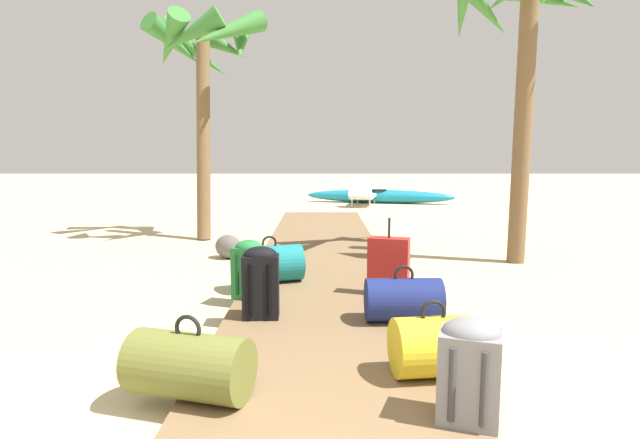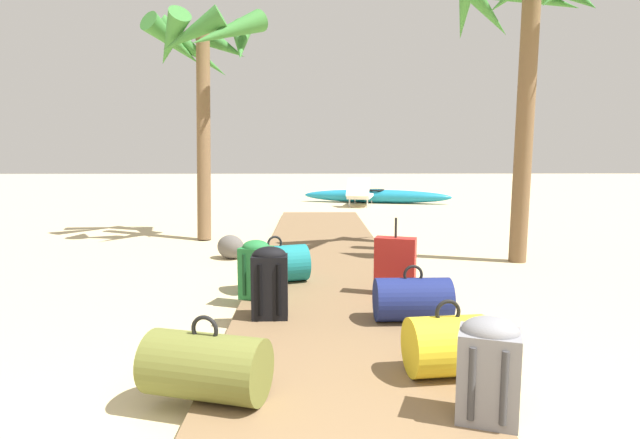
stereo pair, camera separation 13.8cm
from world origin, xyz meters
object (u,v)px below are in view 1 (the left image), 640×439
(duffel_bag_teal, at_px, (272,264))
(backpack_green, at_px, (252,267))
(backpack_black, at_px, (263,280))
(kayak, at_px, (382,196))
(duffel_bag_olive, at_px, (192,365))
(lounge_chair, at_px, (366,194))
(duffel_bag_navy, at_px, (406,300))
(suitcase_red, at_px, (391,266))
(duffel_bag_yellow, at_px, (435,346))
(backpack_grey, at_px, (472,368))
(palm_tree_near_left, at_px, (207,55))
(palm_tree_far_right, at_px, (522,11))

(duffel_bag_teal, relative_size, backpack_green, 1.39)
(backpack_black, xyz_separation_m, kayak, (2.21, 10.72, -0.20))
(duffel_bag_olive, distance_m, lounge_chair, 11.50)
(duffel_bag_navy, bearing_deg, suitcase_red, 91.46)
(duffel_bag_yellow, relative_size, duffel_bag_olive, 0.69)
(backpack_grey, height_order, duffel_bag_navy, backpack_grey)
(palm_tree_near_left, bearing_deg, suitcase_red, -56.32)
(lounge_chair, bearing_deg, duffel_bag_navy, -92.81)
(backpack_black, distance_m, backpack_green, 0.64)
(duffel_bag_navy, bearing_deg, backpack_grey, -87.07)
(backpack_grey, relative_size, duffel_bag_teal, 0.71)
(duffel_bag_olive, distance_m, palm_tree_near_left, 6.72)
(duffel_bag_yellow, bearing_deg, backpack_grey, -82.58)
(palm_tree_far_right, bearing_deg, duffel_bag_olive, -128.92)
(palm_tree_near_left, relative_size, kayak, 0.88)
(backpack_grey, height_order, duffel_bag_yellow, backpack_grey)
(suitcase_red, distance_m, kayak, 10.07)
(duffel_bag_olive, bearing_deg, kayak, 78.56)
(palm_tree_far_right, bearing_deg, duffel_bag_yellow, -115.94)
(duffel_bag_navy, xyz_separation_m, palm_tree_far_right, (1.84, 2.70, 2.97))
(backpack_green, xyz_separation_m, palm_tree_near_left, (-1.23, 3.95, 2.68))
(duffel_bag_navy, height_order, backpack_green, backpack_green)
(backpack_black, distance_m, duffel_bag_yellow, 1.66)
(duffel_bag_navy, height_order, lounge_chair, lounge_chair)
(palm_tree_far_right, bearing_deg, suitcase_red, -134.18)
(backpack_black, distance_m, duffel_bag_teal, 1.21)
(duffel_bag_navy, relative_size, duffel_bag_olive, 0.83)
(suitcase_red, height_order, lounge_chair, suitcase_red)
(suitcase_red, height_order, palm_tree_near_left, palm_tree_near_left)
(duffel_bag_teal, xyz_separation_m, kayak, (2.26, 9.52, -0.08))
(backpack_green, height_order, palm_tree_near_left, palm_tree_near_left)
(suitcase_red, xyz_separation_m, backpack_green, (-1.34, -0.09, 0.01))
(duffel_bag_navy, distance_m, duffel_bag_olive, 1.96)
(suitcase_red, xyz_separation_m, kayak, (1.05, 10.02, -0.17))
(backpack_black, distance_m, lounge_chair, 10.05)
(duffel_bag_yellow, height_order, lounge_chair, lounge_chair)
(duffel_bag_navy, distance_m, kayak, 10.86)
(kayak, bearing_deg, suitcase_red, -95.99)
(palm_tree_far_right, height_order, kayak, palm_tree_far_right)
(duffel_bag_teal, bearing_deg, duffel_bag_navy, -46.33)
(duffel_bag_olive, height_order, palm_tree_near_left, palm_tree_near_left)
(duffel_bag_olive, distance_m, backpack_green, 2.05)
(duffel_bag_olive, xyz_separation_m, palm_tree_near_left, (-1.17, 6.00, 2.79))
(duffel_bag_navy, relative_size, kayak, 0.15)
(duffel_bag_olive, bearing_deg, palm_tree_far_right, 51.08)
(duffel_bag_teal, height_order, palm_tree_near_left, palm_tree_near_left)
(palm_tree_far_right, bearing_deg, lounge_chair, 100.43)
(duffel_bag_teal, xyz_separation_m, backpack_green, (-0.14, -0.58, 0.10))
(duffel_bag_olive, bearing_deg, backpack_green, 88.24)
(duffel_bag_yellow, xyz_separation_m, lounge_chair, (0.48, 11.05, 0.06))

